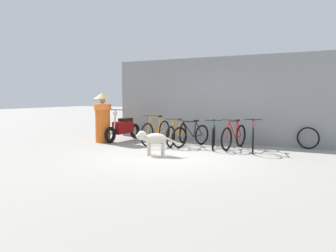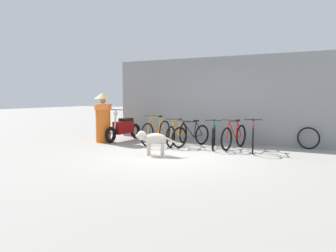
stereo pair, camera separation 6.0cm
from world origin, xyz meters
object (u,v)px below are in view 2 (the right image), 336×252
bicycle_2 (191,135)px  spare_tire_left (308,138)px  stray_dog (152,139)px  bicycle_3 (214,136)px  bicycle_4 (234,137)px  motorcycle (123,128)px  bicycle_1 (177,134)px  person_in_robes (103,116)px  bicycle_5 (253,137)px  bicycle_0 (156,132)px

bicycle_2 → spare_tire_left: size_ratio=2.42×
bicycle_2 → stray_dog: (-0.27, -1.81, 0.09)m
bicycle_2 → bicycle_3: 0.68m
bicycle_4 → motorcycle: motorcycle is taller
motorcycle → stray_dog: size_ratio=1.88×
bicycle_1 → motorcycle: bearing=-97.1°
bicycle_2 → motorcycle: size_ratio=0.79×
person_in_robes → bicycle_4: bearing=-147.6°
bicycle_1 → bicycle_5: 2.29m
bicycle_3 → spare_tire_left: 2.64m
bicycle_3 → bicycle_1: bearing=-103.8°
bicycle_3 → bicycle_2: bearing=-101.6°
bicycle_2 → motorcycle: 2.53m
stray_dog → motorcycle: bearing=-56.6°
bicycle_1 → bicycle_4: bicycle_4 is taller
stray_dog → bicycle_2: bearing=-114.7°
bicycle_1 → bicycle_4: (1.72, 0.15, 0.01)m
bicycle_3 → spare_tire_left: bearing=93.7°
bicycle_2 → bicycle_3: size_ratio=0.93×
stray_dog → spare_tire_left: size_ratio=1.63×
bicycle_4 → bicycle_5: bicycle_5 is taller
stray_dog → bicycle_5: bearing=-155.1°
bicycle_2 → person_in_robes: (-2.88, -0.51, 0.51)m
bicycle_0 → bicycle_2: bicycle_0 is taller
bicycle_0 → bicycle_4: size_ratio=1.10×
bicycle_1 → bicycle_3: (1.14, 0.07, 0.00)m
bicycle_2 → bicycle_1: bearing=-70.2°
bicycle_4 → person_in_robes: bearing=-72.1°
bicycle_2 → spare_tire_left: (3.14, 1.02, -0.01)m
bicycle_3 → bicycle_0: bearing=-102.2°
stray_dog → bicycle_3: bearing=-133.1°
bicycle_5 → spare_tire_left: size_ratio=2.62×
bicycle_5 → bicycle_1: bearing=-102.5°
bicycle_2 → stray_dog: size_ratio=1.48×
bicycle_1 → spare_tire_left: size_ratio=2.63×
motorcycle → person_in_robes: 0.83m
bicycle_1 → motorcycle: 2.06m
bicycle_4 → spare_tire_left: (1.88, 0.86, -0.03)m
bicycle_0 → person_in_robes: (-1.75, -0.42, 0.46)m
bicycle_3 → motorcycle: 3.20m
stray_dog → person_in_robes: (-2.61, 1.30, 0.42)m
stray_dog → spare_tire_left: (3.42, 2.83, -0.10)m
bicycle_1 → bicycle_0: bearing=-86.2°
bicycle_4 → bicycle_5: 0.58m
bicycle_0 → bicycle_1: (0.67, 0.09, -0.04)m
motorcycle → stray_dog: 2.95m
bicycle_5 → person_in_robes: person_in_robes is taller
bicycle_4 → stray_dog: 2.49m
bicycle_5 → spare_tire_left: (1.32, 1.00, -0.06)m
motorcycle → spare_tire_left: (5.66, 0.91, -0.10)m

